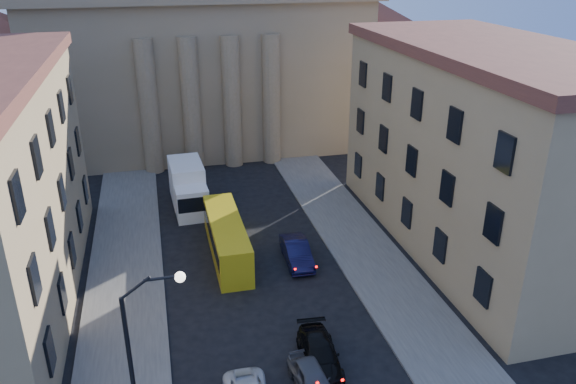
% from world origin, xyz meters
% --- Properties ---
extents(sidewalk_left, '(5.00, 60.00, 0.15)m').
position_xyz_m(sidewalk_left, '(-8.50, 18.00, 0.07)').
color(sidewalk_left, '#54514D').
rests_on(sidewalk_left, ground).
extents(sidewalk_right, '(5.00, 60.00, 0.15)m').
position_xyz_m(sidewalk_right, '(8.50, 18.00, 0.07)').
color(sidewalk_right, '#54514D').
rests_on(sidewalk_right, ground).
extents(church, '(68.02, 28.76, 36.60)m').
position_xyz_m(church, '(0.00, 55.47, 11.88)').
color(church, '#867352').
rests_on(church, ground).
extents(building_right, '(11.60, 26.60, 14.70)m').
position_xyz_m(building_right, '(17.00, 22.00, 7.42)').
color(building_right, tan).
rests_on(building_right, ground).
extents(street_lamp, '(2.62, 0.44, 8.83)m').
position_xyz_m(street_lamp, '(-6.97, 8.00, 5.29)').
color(street_lamp, black).
rests_on(street_lamp, ground).
extents(car_right_mid, '(2.29, 4.88, 1.38)m').
position_xyz_m(car_right_mid, '(1.74, 11.45, 0.69)').
color(car_right_mid, black).
rests_on(car_right_mid, ground).
extents(car_right_far, '(1.98, 4.12, 1.36)m').
position_xyz_m(car_right_far, '(0.84, 9.78, 0.68)').
color(car_right_far, '#47484C').
rests_on(car_right_far, ground).
extents(car_right_distant, '(1.83, 4.82, 1.57)m').
position_xyz_m(car_right_distant, '(3.29, 22.15, 0.78)').
color(car_right_distant, black).
rests_on(car_right_distant, ground).
extents(city_bus, '(2.30, 9.79, 2.76)m').
position_xyz_m(city_bus, '(-1.36, 24.28, 1.48)').
color(city_bus, gold).
rests_on(city_bus, ground).
extents(box_truck, '(2.95, 6.91, 3.74)m').
position_xyz_m(box_truck, '(-3.35, 33.36, 1.77)').
color(box_truck, white).
rests_on(box_truck, ground).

